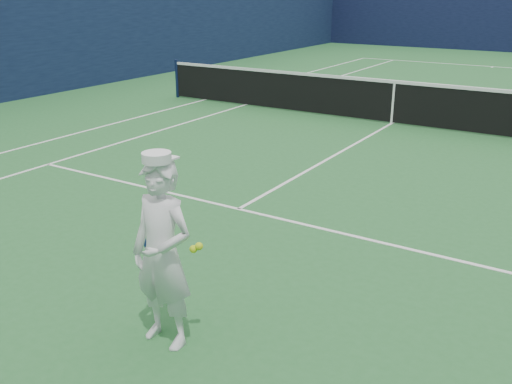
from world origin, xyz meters
TOP-DOWN VIEW (x-y plane):
  - ground at (0.00, 0.00)m, footprint 80.00×80.00m
  - court_markings at (0.00, 0.00)m, footprint 11.03×23.83m
  - windscreen_fence at (0.00, 0.00)m, footprint 20.12×36.12m
  - tennis_net at (0.00, 0.00)m, footprint 12.88×0.09m
  - tennis_player at (1.24, -9.41)m, footprint 0.77×0.46m

SIDE VIEW (x-z plane):
  - ground at x=0.00m, z-range 0.00..0.00m
  - court_markings at x=0.00m, z-range 0.00..0.01m
  - tennis_net at x=0.00m, z-range 0.02..1.09m
  - tennis_player at x=1.24m, z-range -0.02..1.74m
  - windscreen_fence at x=0.00m, z-range 0.00..4.00m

